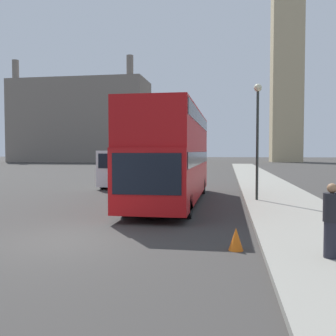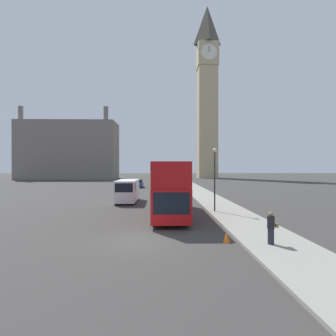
{
  "view_description": "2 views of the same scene",
  "coord_description": "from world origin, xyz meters",
  "views": [
    {
      "loc": [
        4.19,
        -9.4,
        2.39
      ],
      "look_at": [
        1.71,
        6.18,
        1.69
      ],
      "focal_mm": 40.0,
      "sensor_mm": 36.0,
      "label": 1
    },
    {
      "loc": [
        1.07,
        -13.71,
        3.89
      ],
      "look_at": [
        1.79,
        16.32,
        3.77
      ],
      "focal_mm": 28.0,
      "sensor_mm": 36.0,
      "label": 2
    }
  ],
  "objects": [
    {
      "name": "pedestrian",
      "position": [
        6.37,
        -1.17,
        0.94
      ],
      "size": [
        0.51,
        0.35,
        1.57
      ],
      "color": "#23232D",
      "rests_on": "sidewalk_strip"
    },
    {
      "name": "building_block_distant",
      "position": [
        -29.25,
        72.81,
        9.28
      ],
      "size": [
        30.64,
        11.98,
        22.57
      ],
      "color": "slate",
      "rests_on": "ground_plane"
    },
    {
      "name": "street_lamp",
      "position": [
        5.54,
        8.27,
        3.69
      ],
      "size": [
        0.36,
        0.36,
        5.33
      ],
      "color": "#2D332D",
      "rests_on": "sidewalk_strip"
    },
    {
      "name": "parked_sedan",
      "position": [
        -3.49,
        36.2,
        0.68
      ],
      "size": [
        1.82,
        4.31,
        1.51
      ],
      "color": "navy",
      "rests_on": "ground_plane"
    },
    {
      "name": "traffic_cone",
      "position": [
        4.4,
        -0.33,
        0.28
      ],
      "size": [
        0.36,
        0.36,
        0.55
      ],
      "color": "orange",
      "rests_on": "ground_plane"
    },
    {
      "name": "white_van",
      "position": [
        -2.72,
        15.2,
        1.31
      ],
      "size": [
        2.14,
        5.65,
        2.44
      ],
      "color": "white",
      "rests_on": "ground_plane"
    },
    {
      "name": "clock_tower",
      "position": [
        17.23,
        79.08,
        31.39
      ],
      "size": [
        7.13,
        7.3,
        61.16
      ],
      "color": "tan",
      "rests_on": "ground_plane"
    },
    {
      "name": "sidewalk_strip",
      "position": [
        6.78,
        0.0,
        0.07
      ],
      "size": [
        3.57,
        120.0,
        0.15
      ],
      "color": "gray",
      "rests_on": "ground_plane"
    },
    {
      "name": "red_double_decker_bus",
      "position": [
        1.66,
        7.82,
        2.37
      ],
      "size": [
        2.59,
        11.37,
        4.23
      ],
      "color": "#B71114",
      "rests_on": "ground_plane"
    },
    {
      "name": "ground_plane",
      "position": [
        0.0,
        0.0,
        0.0
      ],
      "size": [
        300.0,
        300.0,
        0.0
      ],
      "primitive_type": "plane",
      "color": "#383533"
    }
  ]
}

